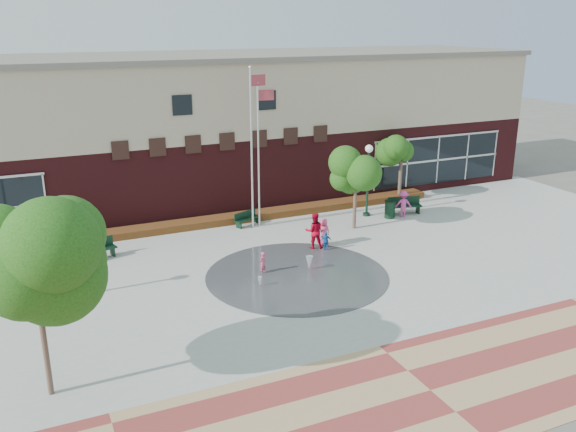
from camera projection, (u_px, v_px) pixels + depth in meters
name	position (u px, v px, depth m)	size (l,w,h in m)	color
ground	(327.00, 302.00, 25.42)	(120.00, 120.00, 0.00)	#666056
plaza_concrete	(288.00, 268.00, 28.89)	(46.00, 18.00, 0.01)	#A8A8A0
paver_band	(430.00, 391.00, 19.35)	(46.00, 6.00, 0.01)	brown
splash_pad	(297.00, 276.00, 28.02)	(8.40, 8.40, 0.01)	#383A3D
library_building	(202.00, 127.00, 39.14)	(44.40, 10.40, 9.20)	#491418
flower_bed	(234.00, 222.00, 35.47)	(26.00, 1.20, 0.40)	maroon
flagpole_left	(252.00, 141.00, 33.01)	(1.03, 0.31, 8.95)	silver
flagpole_right	(259.00, 147.00, 33.47)	(1.00, 0.18, 8.11)	silver
lamp_left	(0.00, 247.00, 24.08)	(0.46, 0.46, 4.30)	black
lamp_right	(368.00, 172.00, 35.72)	(0.46, 0.46, 4.33)	black
bench_left	(96.00, 253.00, 29.80)	(2.07, 1.07, 1.00)	black
bench_mid	(247.00, 221.00, 34.73)	(1.69, 1.09, 0.83)	black
bench_right	(404.00, 209.00, 36.83)	(2.12, 1.06, 1.03)	black
trash_can	(390.00, 209.00, 35.97)	(0.65, 0.65, 1.07)	black
tree_big_left	(33.00, 258.00, 17.77)	(4.03, 4.03, 6.45)	#4D362C
tree_mid	(356.00, 172.00, 33.33)	(2.69, 2.69, 4.54)	#4D362C
tree_small_right	(402.00, 154.00, 38.72)	(2.49, 2.49, 4.26)	#4D362C
water_jet_a	(309.00, 270.00, 28.62)	(0.35, 0.35, 0.67)	white
water_jet_b	(260.00, 287.00, 26.85)	(0.20, 0.20, 0.45)	white
child_splash	(263.00, 263.00, 28.12)	(0.39, 0.25, 1.06)	#E74D76
adult_red	(314.00, 231.00, 31.08)	(0.93, 0.72, 1.91)	#B3051D
adult_pink	(324.00, 232.00, 31.60)	(0.71, 0.46, 1.45)	#E74978
child_blue	(326.00, 241.00, 30.93)	(0.59, 0.25, 1.01)	blue
person_bench	(403.00, 204.00, 36.08)	(1.04, 0.60, 1.61)	#DC419B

